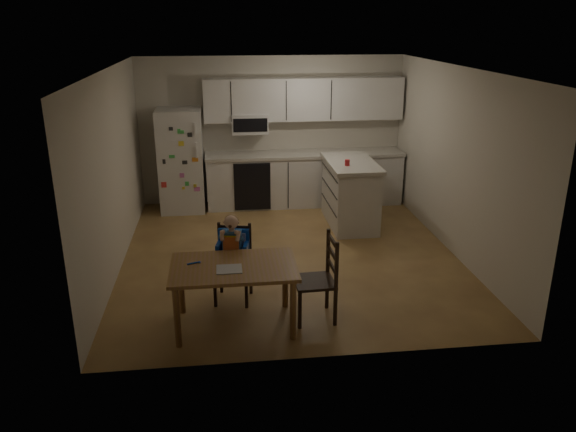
% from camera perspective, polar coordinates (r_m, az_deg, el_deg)
% --- Properties ---
extents(room, '(4.52, 5.01, 2.51)m').
position_cam_1_polar(room, '(7.82, -0.25, 5.91)').
color(room, brown).
rests_on(room, ground).
extents(refrigerator, '(0.72, 0.70, 1.70)m').
position_cam_1_polar(refrigerator, '(9.51, -10.81, 5.56)').
color(refrigerator, silver).
rests_on(refrigerator, ground).
extents(kitchen_run, '(3.37, 0.62, 2.15)m').
position_cam_1_polar(kitchen_run, '(9.67, 1.49, 6.29)').
color(kitchen_run, silver).
rests_on(kitchen_run, ground).
extents(kitchen_island, '(0.72, 1.37, 1.01)m').
position_cam_1_polar(kitchen_island, '(8.80, 6.32, 2.36)').
color(kitchen_island, silver).
rests_on(kitchen_island, ground).
extents(red_cup, '(0.07, 0.07, 0.09)m').
position_cam_1_polar(red_cup, '(8.39, 6.04, 5.42)').
color(red_cup, red).
rests_on(red_cup, kitchen_island).
extents(dining_table, '(1.29, 0.83, 0.69)m').
position_cam_1_polar(dining_table, '(5.83, -5.53, -5.87)').
color(dining_table, olive).
rests_on(dining_table, ground).
extents(napkin, '(0.26, 0.22, 0.01)m').
position_cam_1_polar(napkin, '(5.70, -6.00, -5.39)').
color(napkin, '#AEAEB3').
rests_on(napkin, dining_table).
extents(toddler_spoon, '(0.12, 0.06, 0.02)m').
position_cam_1_polar(toddler_spoon, '(5.88, -9.65, -4.74)').
color(toddler_spoon, '#1141B7').
rests_on(toddler_spoon, dining_table).
extents(chair_booster, '(0.46, 0.46, 1.04)m').
position_cam_1_polar(chair_booster, '(6.38, -5.63, -3.27)').
color(chair_booster, black).
rests_on(chair_booster, ground).
extents(chair_side, '(0.44, 0.44, 0.95)m').
position_cam_1_polar(chair_side, '(5.99, 3.58, -5.74)').
color(chair_side, black).
rests_on(chair_side, ground).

